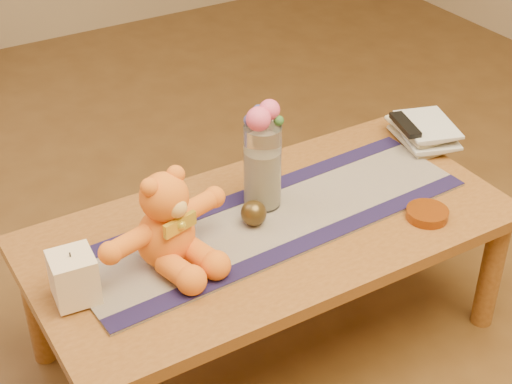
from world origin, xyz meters
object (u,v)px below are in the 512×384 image
glass_vase (262,166)px  tv_remote (405,125)px  pillar_candle (74,277)px  book_bottom (402,143)px  teddy_bear (165,219)px  amber_dish (427,214)px  bronze_ball (254,213)px

glass_vase → tv_remote: (0.58, 0.05, -0.05)m
pillar_candle → book_bottom: (1.21, 0.18, -0.06)m
teddy_bear → glass_vase: 0.37m
amber_dish → teddy_bear: bearing=163.9°
teddy_bear → pillar_candle: 0.28m
tv_remote → amber_dish: (-0.20, -0.35, -0.07)m
teddy_bear → bronze_ball: 0.30m
pillar_candle → tv_remote: size_ratio=0.82×
amber_dish → bronze_ball: bearing=153.6°
bronze_ball → tv_remote: (0.66, 0.13, 0.04)m
pillar_candle → book_bottom: bearing=8.4°
pillar_candle → glass_vase: glass_vase is taller
glass_vase → teddy_bear: bearing=-165.8°
glass_vase → tv_remote: glass_vase is taller
amber_dish → book_bottom: bearing=60.3°
glass_vase → tv_remote: bearing=5.1°
glass_vase → amber_dish: bearing=-38.5°
teddy_bear → book_bottom: size_ratio=1.71×
glass_vase → amber_dish: (0.38, -0.30, -0.12)m
glass_vase → book_bottom: size_ratio=1.17×
teddy_bear → bronze_ball: bearing=-11.3°
pillar_candle → book_bottom: size_ratio=0.58×
teddy_bear → amber_dish: 0.78m
teddy_bear → book_bottom: 0.96m
pillar_candle → amber_dish: 1.02m
teddy_bear → pillar_candle: (-0.27, -0.03, -0.06)m
pillar_candle → bronze_ball: bearing=4.3°
bronze_ball → teddy_bear: bearing=-177.1°
book_bottom → tv_remote: (-0.00, -0.01, 0.07)m
tv_remote → book_bottom: bearing=90.0°
amber_dish → pillar_candle: bearing=169.5°
pillar_candle → glass_vase: 0.64m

